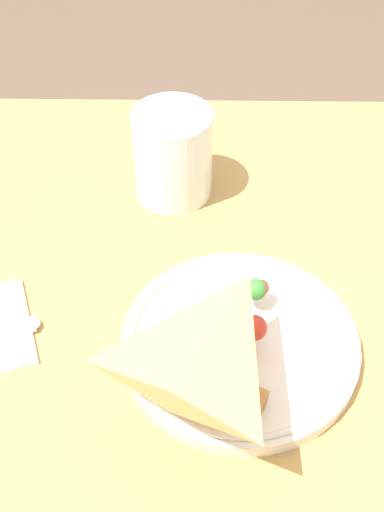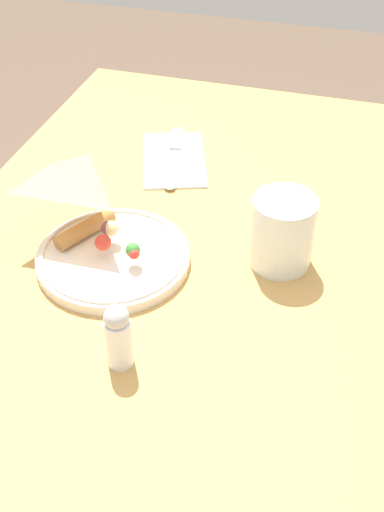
% 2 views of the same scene
% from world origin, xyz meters
% --- Properties ---
extents(dining_table, '(1.27, 0.71, 0.72)m').
position_xyz_m(dining_table, '(0.00, 0.00, 0.62)').
color(dining_table, tan).
rests_on(dining_table, ground_plane).
extents(plate_pizza, '(0.22, 0.22, 0.05)m').
position_xyz_m(plate_pizza, '(-0.02, -0.07, 0.73)').
color(plate_pizza, silver).
rests_on(plate_pizza, dining_table).
extents(milk_glass, '(0.09, 0.09, 0.11)m').
position_xyz_m(milk_glass, '(-0.09, 0.16, 0.77)').
color(milk_glass, white).
rests_on(milk_glass, dining_table).
extents(napkin_folded, '(0.21, 0.16, 0.00)m').
position_xyz_m(napkin_folded, '(-0.31, -0.07, 0.72)').
color(napkin_folded, silver).
rests_on(napkin_folded, dining_table).
extents(butter_knife, '(0.20, 0.06, 0.01)m').
position_xyz_m(butter_knife, '(-0.32, -0.07, 0.73)').
color(butter_knife, '#B2B2B7').
rests_on(butter_knife, napkin_folded).
extents(salt_shaker, '(0.03, 0.03, 0.09)m').
position_xyz_m(salt_shaker, '(0.15, 0.01, 0.77)').
color(salt_shaker, white).
rests_on(salt_shaker, dining_table).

